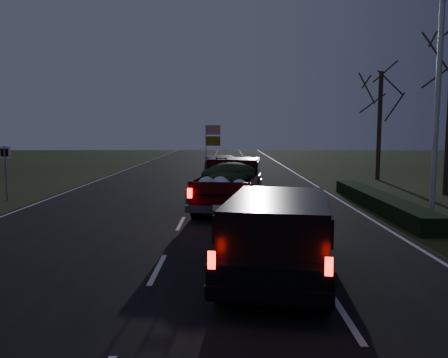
# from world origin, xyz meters

# --- Properties ---
(ground) EXTENTS (120.00, 120.00, 0.00)m
(ground) POSITION_xyz_m (0.00, 0.00, 0.00)
(ground) COLOR black
(ground) RESTS_ON ground
(road_asphalt) EXTENTS (14.00, 120.00, 0.02)m
(road_asphalt) POSITION_xyz_m (0.00, 0.00, 0.01)
(road_asphalt) COLOR black
(road_asphalt) RESTS_ON ground
(hedge_row) EXTENTS (1.00, 10.00, 0.60)m
(hedge_row) POSITION_xyz_m (7.80, 3.00, 0.30)
(hedge_row) COLOR black
(hedge_row) RESTS_ON ground
(light_pole) EXTENTS (0.50, 0.90, 9.16)m
(light_pole) POSITION_xyz_m (9.50, 2.00, 5.48)
(light_pole) COLOR silver
(light_pole) RESTS_ON ground
(route_sign) EXTENTS (0.55, 0.08, 2.50)m
(route_sign) POSITION_xyz_m (-8.50, 5.00, 1.66)
(route_sign) COLOR gray
(route_sign) RESTS_ON ground
(bare_tree_far) EXTENTS (3.60, 3.60, 7.00)m
(bare_tree_far) POSITION_xyz_m (11.50, 14.00, 5.23)
(bare_tree_far) COLOR black
(bare_tree_far) RESTS_ON ground
(pickup_truck) EXTENTS (2.96, 6.04, 3.04)m
(pickup_truck) POSITION_xyz_m (1.72, 2.89, 1.14)
(pickup_truck) COLOR #32060A
(pickup_truck) RESTS_ON ground
(lead_suv) EXTENTS (2.24, 4.55, 1.26)m
(lead_suv) POSITION_xyz_m (1.11, 13.66, 0.96)
(lead_suv) COLOR black
(lead_suv) RESTS_ON ground
(rear_suv) EXTENTS (2.94, 5.30, 1.44)m
(rear_suv) POSITION_xyz_m (2.68, -5.56, 1.09)
(rear_suv) COLOR black
(rear_suv) RESTS_ON ground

